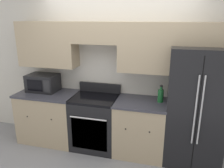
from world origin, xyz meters
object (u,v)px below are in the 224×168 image
at_px(oven_range, 95,122).
at_px(refrigerator, 195,106).
at_px(microwave, 43,83).
at_px(bottle, 161,95).

height_order(oven_range, refrigerator, refrigerator).
relative_size(oven_range, refrigerator, 0.60).
relative_size(oven_range, microwave, 2.04).
bearing_deg(bottle, microwave, 179.58).
bearing_deg(microwave, oven_range, -4.75).
bearing_deg(refrigerator, microwave, 179.45).
distance_m(oven_range, bottle, 1.19).
xyz_separation_m(refrigerator, bottle, (-0.51, 0.01, 0.12)).
distance_m(refrigerator, bottle, 0.52).
bearing_deg(refrigerator, oven_range, -177.88).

